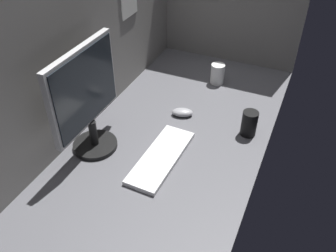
{
  "coord_description": "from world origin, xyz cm",
  "views": [
    {
      "loc": [
        -99.05,
        -47.6,
        97.27
      ],
      "look_at": [
        -4.14,
        0.0,
        14.0
      ],
      "focal_mm": 38.17,
      "sensor_mm": 36.0,
      "label": 1
    }
  ],
  "objects_px": {
    "keyboard": "(161,157)",
    "mouse": "(182,112)",
    "mug_black_travel": "(249,123)",
    "monitor": "(86,98)",
    "mug_ceramic_white": "(218,74)"
  },
  "relations": [
    {
      "from": "keyboard",
      "to": "mug_black_travel",
      "type": "relative_size",
      "value": 3.27
    },
    {
      "from": "monitor",
      "to": "mug_ceramic_white",
      "type": "bearing_deg",
      "value": -23.97
    },
    {
      "from": "keyboard",
      "to": "mouse",
      "type": "relative_size",
      "value": 3.85
    },
    {
      "from": "monitor",
      "to": "mug_black_travel",
      "type": "relative_size",
      "value": 3.85
    },
    {
      "from": "monitor",
      "to": "mug_black_travel",
      "type": "xyz_separation_m",
      "value": [
        0.34,
        -0.56,
        -0.18
      ]
    },
    {
      "from": "mouse",
      "to": "monitor",
      "type": "bearing_deg",
      "value": 124.97
    },
    {
      "from": "keyboard",
      "to": "mug_black_travel",
      "type": "distance_m",
      "value": 0.4
    },
    {
      "from": "keyboard",
      "to": "mug_ceramic_white",
      "type": "height_order",
      "value": "mug_ceramic_white"
    },
    {
      "from": "monitor",
      "to": "keyboard",
      "type": "distance_m",
      "value": 0.37
    },
    {
      "from": "monitor",
      "to": "keyboard",
      "type": "bearing_deg",
      "value": -81.8
    },
    {
      "from": "mug_black_travel",
      "to": "mug_ceramic_white",
      "type": "bearing_deg",
      "value": 35.43
    },
    {
      "from": "monitor",
      "to": "mug_black_travel",
      "type": "distance_m",
      "value": 0.68
    },
    {
      "from": "mouse",
      "to": "mug_black_travel",
      "type": "xyz_separation_m",
      "value": [
        -0.01,
        -0.31,
        0.04
      ]
    },
    {
      "from": "keyboard",
      "to": "mug_black_travel",
      "type": "bearing_deg",
      "value": -40.98
    },
    {
      "from": "monitor",
      "to": "mug_black_travel",
      "type": "height_order",
      "value": "monitor"
    }
  ]
}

